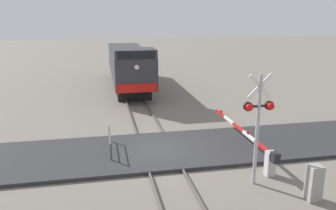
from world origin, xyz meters
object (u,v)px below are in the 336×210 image
crossing_gate (258,148)px  locomotive (129,65)px  guard_railing (110,141)px  crossing_signal (258,117)px  utility_cabinet (314,183)px

crossing_gate → locomotive: bearing=103.3°
guard_railing → crossing_signal: bearing=-37.5°
locomotive → utility_cabinet: (4.74, -20.79, -1.38)m
crossing_signal → guard_railing: 7.16m
crossing_signal → guard_railing: (-5.42, 4.16, -2.14)m
crossing_signal → utility_cabinet: (1.53, -1.54, -2.09)m
locomotive → guard_railing: locomotive is taller
crossing_signal → utility_cabinet: crossing_signal is taller
crossing_signal → crossing_gate: size_ratio=0.62×
crossing_gate → utility_cabinet: size_ratio=5.33×
crossing_signal → utility_cabinet: 3.01m
locomotive → crossing_gate: size_ratio=2.07×
locomotive → utility_cabinet: 21.37m
locomotive → guard_railing: bearing=-98.3°
locomotive → utility_cabinet: locomotive is taller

